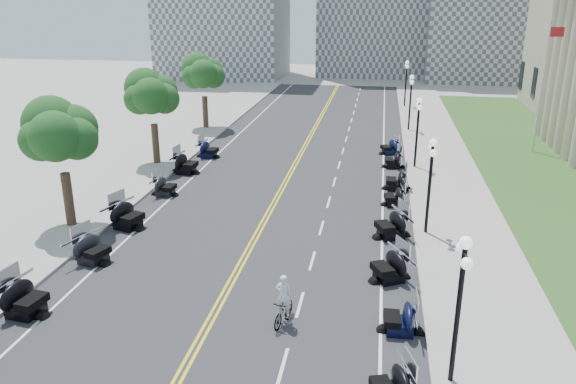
# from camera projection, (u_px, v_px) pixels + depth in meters

# --- Properties ---
(ground) EXTENTS (160.00, 160.00, 0.00)m
(ground) POSITION_uv_depth(u_px,v_px,m) (245.00, 256.00, 26.62)
(ground) COLOR gray
(road) EXTENTS (16.00, 90.00, 0.01)m
(road) POSITION_uv_depth(u_px,v_px,m) (282.00, 189.00, 35.93)
(road) COLOR #333335
(road) RESTS_ON ground
(centerline_yellow_a) EXTENTS (0.12, 90.00, 0.00)m
(centerline_yellow_a) POSITION_uv_depth(u_px,v_px,m) (280.00, 189.00, 35.95)
(centerline_yellow_a) COLOR yellow
(centerline_yellow_a) RESTS_ON road
(centerline_yellow_b) EXTENTS (0.12, 90.00, 0.00)m
(centerline_yellow_b) POSITION_uv_depth(u_px,v_px,m) (284.00, 189.00, 35.91)
(centerline_yellow_b) COLOR yellow
(centerline_yellow_b) RESTS_ON road
(edge_line_north) EXTENTS (0.12, 90.00, 0.00)m
(edge_line_north) POSITION_uv_depth(u_px,v_px,m) (383.00, 194.00, 34.94)
(edge_line_north) COLOR white
(edge_line_north) RESTS_ON road
(edge_line_south) EXTENTS (0.12, 90.00, 0.00)m
(edge_line_south) POSITION_uv_depth(u_px,v_px,m) (186.00, 184.00, 36.92)
(edge_line_south) COLOR white
(edge_line_south) RESTS_ON road
(lane_dash_4) EXTENTS (0.12, 2.00, 0.00)m
(lane_dash_4) POSITION_uv_depth(u_px,v_px,m) (283.00, 366.00, 18.67)
(lane_dash_4) COLOR white
(lane_dash_4) RESTS_ON road
(lane_dash_5) EXTENTS (0.12, 2.00, 0.00)m
(lane_dash_5) POSITION_uv_depth(u_px,v_px,m) (300.00, 305.00, 22.39)
(lane_dash_5) COLOR white
(lane_dash_5) RESTS_ON road
(lane_dash_6) EXTENTS (0.12, 2.00, 0.00)m
(lane_dash_6) POSITION_uv_depth(u_px,v_px,m) (312.00, 261.00, 26.12)
(lane_dash_6) COLOR white
(lane_dash_6) RESTS_ON road
(lane_dash_7) EXTENTS (0.12, 2.00, 0.00)m
(lane_dash_7) POSITION_uv_depth(u_px,v_px,m) (321.00, 228.00, 29.85)
(lane_dash_7) COLOR white
(lane_dash_7) RESTS_ON road
(lane_dash_8) EXTENTS (0.12, 2.00, 0.00)m
(lane_dash_8) POSITION_uv_depth(u_px,v_px,m) (329.00, 202.00, 33.57)
(lane_dash_8) COLOR white
(lane_dash_8) RESTS_ON road
(lane_dash_9) EXTENTS (0.12, 2.00, 0.00)m
(lane_dash_9) POSITION_uv_depth(u_px,v_px,m) (334.00, 182.00, 37.30)
(lane_dash_9) COLOR white
(lane_dash_9) RESTS_ON road
(lane_dash_10) EXTENTS (0.12, 2.00, 0.00)m
(lane_dash_10) POSITION_uv_depth(u_px,v_px,m) (339.00, 165.00, 41.03)
(lane_dash_10) COLOR white
(lane_dash_10) RESTS_ON road
(lane_dash_11) EXTENTS (0.12, 2.00, 0.00)m
(lane_dash_11) POSITION_uv_depth(u_px,v_px,m) (343.00, 151.00, 44.75)
(lane_dash_11) COLOR white
(lane_dash_11) RESTS_ON road
(lane_dash_12) EXTENTS (0.12, 2.00, 0.00)m
(lane_dash_12) POSITION_uv_depth(u_px,v_px,m) (346.00, 139.00, 48.48)
(lane_dash_12) COLOR white
(lane_dash_12) RESTS_ON road
(lane_dash_13) EXTENTS (0.12, 2.00, 0.00)m
(lane_dash_13) POSITION_uv_depth(u_px,v_px,m) (349.00, 129.00, 52.21)
(lane_dash_13) COLOR white
(lane_dash_13) RESTS_ON road
(lane_dash_14) EXTENTS (0.12, 2.00, 0.00)m
(lane_dash_14) POSITION_uv_depth(u_px,v_px,m) (352.00, 120.00, 55.93)
(lane_dash_14) COLOR white
(lane_dash_14) RESTS_ON road
(lane_dash_15) EXTENTS (0.12, 2.00, 0.00)m
(lane_dash_15) POSITION_uv_depth(u_px,v_px,m) (354.00, 112.00, 59.66)
(lane_dash_15) COLOR white
(lane_dash_15) RESTS_ON road
(lane_dash_16) EXTENTS (0.12, 2.00, 0.00)m
(lane_dash_16) POSITION_uv_depth(u_px,v_px,m) (356.00, 106.00, 63.39)
(lane_dash_16) COLOR white
(lane_dash_16) RESTS_ON road
(lane_dash_17) EXTENTS (0.12, 2.00, 0.00)m
(lane_dash_17) POSITION_uv_depth(u_px,v_px,m) (357.00, 100.00, 67.12)
(lane_dash_17) COLOR white
(lane_dash_17) RESTS_ON road
(lane_dash_18) EXTENTS (0.12, 2.00, 0.00)m
(lane_dash_18) POSITION_uv_depth(u_px,v_px,m) (359.00, 94.00, 70.84)
(lane_dash_18) COLOR white
(lane_dash_18) RESTS_ON road
(lane_dash_19) EXTENTS (0.12, 2.00, 0.00)m
(lane_dash_19) POSITION_uv_depth(u_px,v_px,m) (360.00, 89.00, 74.57)
(lane_dash_19) COLOR white
(lane_dash_19) RESTS_ON road
(sidewalk_north) EXTENTS (5.00, 90.00, 0.15)m
(sidewalk_north) POSITION_uv_depth(u_px,v_px,m) (451.00, 197.00, 34.29)
(sidewalk_north) COLOR #9E9991
(sidewalk_north) RESTS_ON ground
(sidewalk_south) EXTENTS (5.00, 90.00, 0.15)m
(sidewalk_south) POSITION_uv_depth(u_px,v_px,m) (127.00, 179.00, 37.53)
(sidewalk_south) COLOR #9E9991
(sidewalk_south) RESTS_ON ground
(lawn) EXTENTS (9.00, 60.00, 0.10)m
(lawn) POSITION_uv_depth(u_px,v_px,m) (538.00, 166.00, 40.68)
(lawn) COLOR #356023
(lawn) RESTS_ON ground
(distant_block_c) EXTENTS (20.00, 14.00, 22.00)m
(distant_block_c) POSITION_uv_depth(u_px,v_px,m) (499.00, 2.00, 80.17)
(distant_block_c) COLOR gray
(distant_block_c) RESTS_ON ground
(street_lamp_1) EXTENTS (0.50, 1.20, 4.90)m
(street_lamp_1) POSITION_uv_depth(u_px,v_px,m) (458.00, 312.00, 16.98)
(street_lamp_1) COLOR black
(street_lamp_1) RESTS_ON sidewalk_north
(street_lamp_2) EXTENTS (0.50, 1.20, 4.90)m
(street_lamp_2) POSITION_uv_depth(u_px,v_px,m) (429.00, 187.00, 28.16)
(street_lamp_2) COLOR black
(street_lamp_2) RESTS_ON sidewalk_north
(street_lamp_3) EXTENTS (0.50, 1.20, 4.90)m
(street_lamp_3) POSITION_uv_depth(u_px,v_px,m) (417.00, 133.00, 39.34)
(street_lamp_3) COLOR black
(street_lamp_3) RESTS_ON sidewalk_north
(street_lamp_4) EXTENTS (0.50, 1.20, 4.90)m
(street_lamp_4) POSITION_uv_depth(u_px,v_px,m) (410.00, 103.00, 50.53)
(street_lamp_4) COLOR black
(street_lamp_4) RESTS_ON sidewalk_north
(street_lamp_5) EXTENTS (0.50, 1.20, 4.90)m
(street_lamp_5) POSITION_uv_depth(u_px,v_px,m) (406.00, 84.00, 61.71)
(street_lamp_5) COLOR black
(street_lamp_5) RESTS_ON sidewalk_north
(flagpole) EXTENTS (1.10, 0.20, 10.00)m
(flagpole) POSITION_uv_depth(u_px,v_px,m) (541.00, 89.00, 42.70)
(flagpole) COLOR silver
(flagpole) RESTS_ON ground
(tree_2) EXTENTS (4.80, 4.80, 9.20)m
(tree_2) POSITION_uv_depth(u_px,v_px,m) (60.00, 140.00, 28.46)
(tree_2) COLOR #235619
(tree_2) RESTS_ON sidewalk_south
(tree_3) EXTENTS (4.80, 4.80, 9.20)m
(tree_3) POSITION_uv_depth(u_px,v_px,m) (152.00, 100.00, 39.64)
(tree_3) COLOR #235619
(tree_3) RESTS_ON sidewalk_south
(tree_4) EXTENTS (4.80, 4.80, 9.20)m
(tree_4) POSITION_uv_depth(u_px,v_px,m) (204.00, 77.00, 50.82)
(tree_4) COLOR #235619
(tree_4) RESTS_ON sidewalk_south
(motorcycle_n_3) EXTENTS (2.32, 2.32, 1.28)m
(motorcycle_n_3) POSITION_uv_depth(u_px,v_px,m) (392.00, 384.00, 16.82)
(motorcycle_n_3) COLOR black
(motorcycle_n_3) RESTS_ON road
(motorcycle_n_4) EXTENTS (1.92, 1.92, 1.30)m
(motorcycle_n_4) POSITION_uv_depth(u_px,v_px,m) (400.00, 316.00, 20.38)
(motorcycle_n_4) COLOR black
(motorcycle_n_4) RESTS_ON road
(motorcycle_n_5) EXTENTS (2.84, 2.84, 1.47)m
(motorcycle_n_5) POSITION_uv_depth(u_px,v_px,m) (389.00, 265.00, 24.12)
(motorcycle_n_5) COLOR black
(motorcycle_n_5) RESTS_ON road
(motorcycle_n_6) EXTENTS (2.90, 2.90, 1.54)m
(motorcycle_n_6) POSITION_uv_depth(u_px,v_px,m) (391.00, 223.00, 28.45)
(motorcycle_n_6) COLOR black
(motorcycle_n_6) RESTS_ON road
(motorcycle_n_7) EXTENTS (2.02, 2.02, 1.25)m
(motorcycle_n_7) POSITION_uv_depth(u_px,v_px,m) (395.00, 196.00, 32.85)
(motorcycle_n_7) COLOR black
(motorcycle_n_7) RESTS_ON road
(motorcycle_n_8) EXTENTS (2.04, 2.04, 1.42)m
(motorcycle_n_8) POSITION_uv_depth(u_px,v_px,m) (396.00, 179.00, 35.55)
(motorcycle_n_8) COLOR black
(motorcycle_n_8) RESTS_ON road
(motorcycle_n_9) EXTENTS (1.96, 1.96, 1.29)m
(motorcycle_n_9) POSITION_uv_depth(u_px,v_px,m) (393.00, 159.00, 40.18)
(motorcycle_n_9) COLOR black
(motorcycle_n_9) RESTS_ON road
(motorcycle_n_10) EXTENTS (2.41, 2.41, 1.31)m
(motorcycle_n_10) POSITION_uv_depth(u_px,v_px,m) (390.00, 146.00, 43.67)
(motorcycle_n_10) COLOR black
(motorcycle_n_10) RESTS_ON road
(motorcycle_s_4) EXTENTS (2.48, 2.48, 1.54)m
(motorcycle_s_4) POSITION_uv_depth(u_px,v_px,m) (24.00, 297.00, 21.48)
(motorcycle_s_4) COLOR black
(motorcycle_s_4) RESTS_ON road
(motorcycle_s_5) EXTENTS (2.64, 2.64, 1.46)m
(motorcycle_s_5) POSITION_uv_depth(u_px,v_px,m) (92.00, 248.00, 25.76)
(motorcycle_s_5) COLOR black
(motorcycle_s_5) RESTS_ON road
(motorcycle_s_6) EXTENTS (2.79, 2.79, 1.57)m
(motorcycle_s_6) POSITION_uv_depth(u_px,v_px,m) (127.00, 214.00, 29.61)
(motorcycle_s_6) COLOR black
(motorcycle_s_6) RESTS_ON road
(motorcycle_s_7) EXTENTS (1.96, 1.96, 1.31)m
(motorcycle_s_7) POSITION_uv_depth(u_px,v_px,m) (165.00, 185.00, 34.54)
(motorcycle_s_7) COLOR black
(motorcycle_s_7) RESTS_ON road
(motorcycle_s_8) EXTENTS (2.41, 2.41, 1.56)m
(motorcycle_s_8) POSITION_uv_depth(u_px,v_px,m) (186.00, 162.00, 38.85)
(motorcycle_s_8) COLOR black
(motorcycle_s_8) RESTS_ON road
(motorcycle_s_9) EXTENTS (2.21, 2.21, 1.40)m
(motorcycle_s_9) POSITION_uv_depth(u_px,v_px,m) (208.00, 149.00, 42.73)
(motorcycle_s_9) COLOR black
(motorcycle_s_9) RESTS_ON road
(bicycle) EXTENTS (0.87, 1.79, 1.04)m
(bicycle) POSITION_uv_depth(u_px,v_px,m) (284.00, 311.00, 20.96)
(bicycle) COLOR #A51414
(bicycle) RESTS_ON road
(cyclist_rider) EXTENTS (0.61, 0.40, 1.68)m
(cyclist_rider) POSITION_uv_depth(u_px,v_px,m) (283.00, 279.00, 20.52)
(cyclist_rider) COLOR silver
(cyclist_rider) RESTS_ON bicycle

